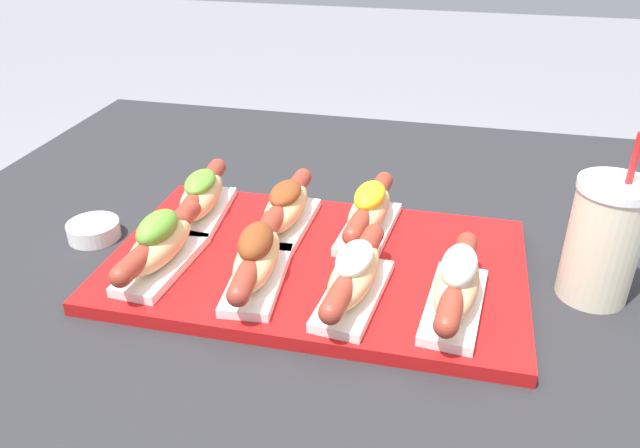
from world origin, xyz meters
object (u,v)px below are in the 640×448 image
object	(u,v)px
hot_dog_2	(354,275)
drink_cup	(603,241)
hot_dog_6	(369,210)
sauce_bowl	(94,229)
serving_tray	(317,264)
hot_dog_3	(457,284)
hot_dog_1	(257,258)
hot_dog_0	(160,244)
hot_dog_5	(286,207)
hot_dog_4	(202,196)

from	to	relation	value
hot_dog_2	drink_cup	distance (m)	0.30
hot_dog_6	sauce_bowl	world-z (taller)	hot_dog_6
serving_tray	sauce_bowl	distance (m)	0.33
serving_tray	hot_dog_2	distance (m)	0.11
hot_dog_3	hot_dog_1	bearing A→B (deg)	179.51
hot_dog_3	hot_dog_6	xyz separation A→B (m)	(-0.12, 0.15, -0.00)
hot_dog_0	drink_cup	bearing A→B (deg)	9.57
drink_cup	hot_dog_5	bearing A→B (deg)	173.75
hot_dog_5	sauce_bowl	bearing A→B (deg)	-167.79
hot_dog_5	sauce_bowl	xyz separation A→B (m)	(-0.27, -0.06, -0.04)
serving_tray	hot_dog_0	distance (m)	0.20
serving_tray	hot_dog_2	xyz separation A→B (m)	(0.06, -0.08, 0.04)
hot_dog_2	hot_dog_6	xyz separation A→B (m)	(-0.01, 0.16, 0.00)
hot_dog_0	hot_dog_5	size ratio (longest dim) A/B	1.00
hot_dog_5	sauce_bowl	distance (m)	0.28
hot_dog_1	hot_dog_4	size ratio (longest dim) A/B	1.00
serving_tray	hot_dog_4	size ratio (longest dim) A/B	2.70
hot_dog_1	hot_dog_4	distance (m)	0.19
hot_dog_6	drink_cup	world-z (taller)	drink_cup
hot_dog_3	hot_dog_5	world-z (taller)	hot_dog_3
hot_dog_4	drink_cup	world-z (taller)	drink_cup
hot_dog_6	hot_dog_3	bearing A→B (deg)	-51.18
hot_dog_6	sauce_bowl	bearing A→B (deg)	-169.15
sauce_bowl	hot_dog_5	bearing A→B (deg)	12.21
hot_dog_2	hot_dog_3	world-z (taller)	hot_dog_3
hot_dog_1	hot_dog_6	world-z (taller)	hot_dog_1
hot_dog_4	hot_dog_5	distance (m)	0.13
hot_dog_1	sauce_bowl	bearing A→B (deg)	163.83
hot_dog_1	hot_dog_3	size ratio (longest dim) A/B	1.00
hot_dog_2	sauce_bowl	distance (m)	0.40
hot_dog_3	drink_cup	xyz separation A→B (m)	(0.16, 0.09, 0.02)
serving_tray	drink_cup	size ratio (longest dim) A/B	2.49
hot_dog_0	hot_dog_3	distance (m)	0.36
hot_dog_3	sauce_bowl	distance (m)	0.52
serving_tray	hot_dog_2	size ratio (longest dim) A/B	2.70
hot_dog_2	hot_dog_5	xyz separation A→B (m)	(-0.12, 0.14, -0.00)
serving_tray	hot_dog_3	xyz separation A→B (m)	(0.18, -0.07, 0.04)
hot_dog_4	drink_cup	size ratio (longest dim) A/B	0.92
hot_dog_2	hot_dog_6	bearing A→B (deg)	92.89
drink_cup	hot_dog_1	bearing A→B (deg)	-166.91
hot_dog_0	hot_dog_4	bearing A→B (deg)	90.95
hot_dog_4	serving_tray	bearing A→B (deg)	-21.41
hot_dog_5	hot_dog_6	world-z (taller)	hot_dog_6
hot_dog_4	hot_dog_5	bearing A→B (deg)	-2.75
drink_cup	hot_dog_0	bearing A→B (deg)	-170.43
hot_dog_3	hot_dog_6	size ratio (longest dim) A/B	1.00
serving_tray	hot_dog_3	bearing A→B (deg)	-21.83
hot_dog_4	hot_dog_0	bearing A→B (deg)	-89.05
hot_dog_2	sauce_bowl	world-z (taller)	hot_dog_2
serving_tray	hot_dog_5	size ratio (longest dim) A/B	2.69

